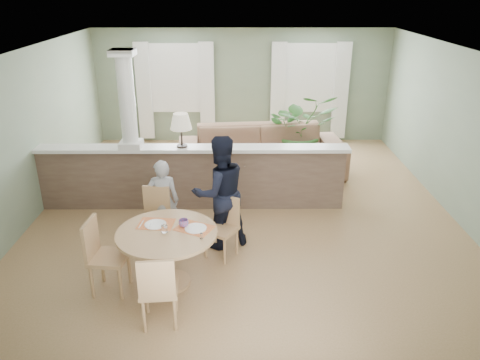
{
  "coord_description": "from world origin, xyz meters",
  "views": [
    {
      "loc": [
        -0.11,
        -7.23,
        3.63
      ],
      "look_at": [
        -0.09,
        -1.0,
        1.01
      ],
      "focal_mm": 35.0,
      "sensor_mm": 36.0,
      "label": 1
    }
  ],
  "objects_px": {
    "sofa": "(261,152)",
    "chair_far_boy": "(155,215)",
    "houseplant": "(301,129)",
    "chair_side": "(102,253)",
    "child_person": "(163,201)",
    "chair_near": "(158,288)",
    "man_person": "(220,192)",
    "chair_far_man": "(224,224)",
    "dining_table": "(168,242)"
  },
  "relations": [
    {
      "from": "sofa",
      "to": "chair_far_boy",
      "type": "height_order",
      "value": "sofa"
    },
    {
      "from": "houseplant",
      "to": "chair_side",
      "type": "distance_m",
      "value": 5.42
    },
    {
      "from": "child_person",
      "to": "chair_far_boy",
      "type": "bearing_deg",
      "value": 57.29
    },
    {
      "from": "child_person",
      "to": "sofa",
      "type": "bearing_deg",
      "value": -125.45
    },
    {
      "from": "sofa",
      "to": "chair_near",
      "type": "distance_m",
      "value": 4.82
    },
    {
      "from": "houseplant",
      "to": "chair_near",
      "type": "xyz_separation_m",
      "value": [
        -2.22,
        -5.18,
        -0.28
      ]
    },
    {
      "from": "chair_side",
      "to": "man_person",
      "type": "relative_size",
      "value": 0.58
    },
    {
      "from": "child_person",
      "to": "man_person",
      "type": "bearing_deg",
      "value": 166.55
    },
    {
      "from": "sofa",
      "to": "child_person",
      "type": "xyz_separation_m",
      "value": [
        -1.58,
        -2.66,
        0.17
      ]
    },
    {
      "from": "sofa",
      "to": "chair_side",
      "type": "bearing_deg",
      "value": -123.83
    },
    {
      "from": "chair_near",
      "to": "chair_far_man",
      "type": "bearing_deg",
      "value": -118.99
    },
    {
      "from": "chair_far_man",
      "to": "chair_near",
      "type": "bearing_deg",
      "value": -81.71
    },
    {
      "from": "chair_far_man",
      "to": "chair_near",
      "type": "xyz_separation_m",
      "value": [
        -0.69,
        -1.55,
        0.03
      ]
    },
    {
      "from": "chair_far_boy",
      "to": "man_person",
      "type": "relative_size",
      "value": 0.54
    },
    {
      "from": "sofa",
      "to": "chair_near",
      "type": "bearing_deg",
      "value": -111.42
    },
    {
      "from": "dining_table",
      "to": "chair_far_boy",
      "type": "distance_m",
      "value": 1.01
    },
    {
      "from": "chair_far_man",
      "to": "chair_side",
      "type": "distance_m",
      "value": 1.72
    },
    {
      "from": "houseplant",
      "to": "child_person",
      "type": "xyz_separation_m",
      "value": [
        -2.45,
        -3.22,
        -0.15
      ]
    },
    {
      "from": "dining_table",
      "to": "chair_near",
      "type": "height_order",
      "value": "chair_near"
    },
    {
      "from": "dining_table",
      "to": "chair_far_boy",
      "type": "xyz_separation_m",
      "value": [
        -0.32,
        0.95,
        -0.1
      ]
    },
    {
      "from": "sofa",
      "to": "child_person",
      "type": "height_order",
      "value": "child_person"
    },
    {
      "from": "sofa",
      "to": "chair_far_man",
      "type": "bearing_deg",
      "value": -107.38
    },
    {
      "from": "sofa",
      "to": "chair_far_boy",
      "type": "distance_m",
      "value": 3.3
    },
    {
      "from": "chair_far_boy",
      "to": "child_person",
      "type": "height_order",
      "value": "child_person"
    },
    {
      "from": "chair_far_man",
      "to": "chair_side",
      "type": "xyz_separation_m",
      "value": [
        -1.49,
        -0.86,
        0.06
      ]
    },
    {
      "from": "houseplant",
      "to": "chair_near",
      "type": "bearing_deg",
      "value": -113.2
    },
    {
      "from": "sofa",
      "to": "chair_far_man",
      "type": "relative_size",
      "value": 3.77
    },
    {
      "from": "sofa",
      "to": "man_person",
      "type": "xyz_separation_m",
      "value": [
        -0.73,
        -2.79,
        0.37
      ]
    },
    {
      "from": "houseplant",
      "to": "child_person",
      "type": "relative_size",
      "value": 1.23
    },
    {
      "from": "chair_near",
      "to": "chair_side",
      "type": "xyz_separation_m",
      "value": [
        -0.8,
        0.69,
        0.03
      ]
    },
    {
      "from": "chair_side",
      "to": "chair_far_man",
      "type": "bearing_deg",
      "value": -54.63
    },
    {
      "from": "chair_near",
      "to": "houseplant",
      "type": "bearing_deg",
      "value": -118.35
    },
    {
      "from": "houseplant",
      "to": "child_person",
      "type": "distance_m",
      "value": 4.05
    },
    {
      "from": "houseplant",
      "to": "dining_table",
      "type": "bearing_deg",
      "value": -117.02
    },
    {
      "from": "chair_far_man",
      "to": "chair_near",
      "type": "height_order",
      "value": "chair_near"
    },
    {
      "from": "houseplant",
      "to": "chair_far_boy",
      "type": "xyz_separation_m",
      "value": [
        -2.54,
        -3.41,
        -0.29
      ]
    },
    {
      "from": "chair_far_boy",
      "to": "child_person",
      "type": "bearing_deg",
      "value": 69.32
    },
    {
      "from": "chair_near",
      "to": "man_person",
      "type": "bearing_deg",
      "value": -114.04
    },
    {
      "from": "sofa",
      "to": "chair_near",
      "type": "xyz_separation_m",
      "value": [
        -1.36,
        -4.62,
        0.03
      ]
    },
    {
      "from": "sofa",
      "to": "man_person",
      "type": "height_order",
      "value": "man_person"
    },
    {
      "from": "chair_far_boy",
      "to": "man_person",
      "type": "bearing_deg",
      "value": 10.48
    },
    {
      "from": "man_person",
      "to": "houseplant",
      "type": "bearing_deg",
      "value": -138.89
    },
    {
      "from": "dining_table",
      "to": "chair_far_man",
      "type": "distance_m",
      "value": 1.01
    },
    {
      "from": "man_person",
      "to": "chair_side",
      "type": "bearing_deg",
      "value": 15.16
    },
    {
      "from": "dining_table",
      "to": "chair_far_man",
      "type": "bearing_deg",
      "value": 46.62
    },
    {
      "from": "sofa",
      "to": "chair_side",
      "type": "distance_m",
      "value": 4.49
    },
    {
      "from": "sofa",
      "to": "chair_far_man",
      "type": "height_order",
      "value": "sofa"
    },
    {
      "from": "chair_far_man",
      "to": "chair_near",
      "type": "distance_m",
      "value": 1.7
    },
    {
      "from": "chair_side",
      "to": "chair_near",
      "type": "bearing_deg",
      "value": -125.46
    },
    {
      "from": "houseplant",
      "to": "chair_far_boy",
      "type": "relative_size",
      "value": 1.74
    }
  ]
}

